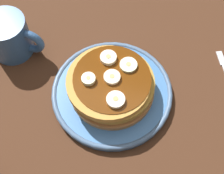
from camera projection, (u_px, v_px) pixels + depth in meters
ground_plane at (112, 98)px, 67.64cm from camera, size 140.00×140.00×3.00cm
plate at (112, 93)px, 65.44cm from camera, size 24.16×24.16×1.84cm
pancake_stack at (111, 85)px, 62.64cm from camera, size 17.02×16.89×5.37cm
banana_slice_0 at (114, 77)px, 60.04cm from camera, size 3.10×3.10×0.90cm
banana_slice_1 at (128, 65)px, 61.32cm from camera, size 3.33×3.33×0.78cm
banana_slice_2 at (88, 79)px, 59.73cm from camera, size 2.61×2.61×1.07cm
banana_slice_3 at (108, 58)px, 61.95cm from camera, size 3.17×3.17×1.04cm
banana_slice_4 at (116, 100)px, 57.78cm from camera, size 3.36×3.36×1.00cm
coffee_mug at (10, 36)px, 67.58cm from camera, size 12.34×8.82×8.93cm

